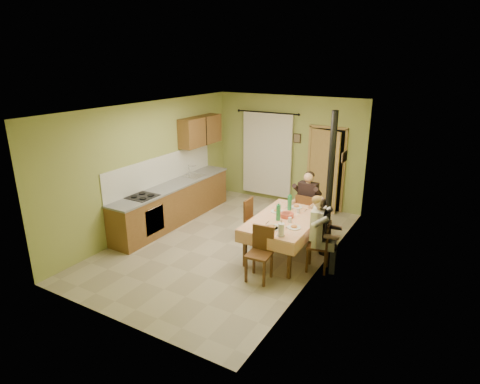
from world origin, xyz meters
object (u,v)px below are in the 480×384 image
Objects in this scene: chair_near at (259,264)px; man_right at (320,225)px; chair_right at (318,255)px; man_far at (307,197)px; dining_table at (285,236)px; chair_far at (306,222)px; stove_flue at (328,205)px; chair_left at (255,229)px.

man_right is (0.76, 0.83, 0.59)m from chair_near.
man_far is at bearing 18.91° from chair_right.
dining_table is 1.40× the size of man_right.
chair_right is (0.76, -1.32, -0.00)m from chair_far.
chair_far is (0.02, 1.04, -0.09)m from dining_table.
chair_right is at bearing -82.18° from stove_flue.
chair_left is (-0.77, 0.18, -0.09)m from dining_table.
chair_left is 1.65m from stove_flue.
chair_right is 1.62m from chair_left.
stove_flue is at bearing -42.21° from chair_far.
dining_table is at bearing -89.73° from man_far.
chair_near reaches higher than chair_far.
chair_near is (-0.01, -2.15, 0.00)m from chair_far.
man_far and man_right have the same top height.
man_far is at bearing 87.87° from dining_table.
man_right is (-0.01, -0.00, 0.59)m from chair_right.
chair_left is (-1.55, 0.46, -0.00)m from chair_right.
man_right is (0.75, -1.34, 0.00)m from man_far.
man_far is 1.53m from man_right.
dining_table is at bearing -89.72° from chair_far.
man_right is at bearing -83.20° from stove_flue.
man_far is at bearing 18.48° from man_right.
stove_flue is (-0.08, 0.69, 0.15)m from man_right.
stove_flue is (-0.09, 0.69, 0.74)m from chair_right.
stove_flue is at bearing -2.88° from chair_right.
chair_left is 0.67× the size of man_far.
man_right reaches higher than chair_far.
chair_near is 0.34× the size of stove_flue.
man_far is (0.02, 1.06, 0.50)m from dining_table.
chair_right is 1.01m from stove_flue.
chair_near is 1.02× the size of chair_right.
chair_near is 1.51m from chair_left.
stove_flue is at bearing -42.79° from man_far.
chair_left is 0.67× the size of man_right.
man_right is at bearing -20.99° from dining_table.
man_right reaches higher than chair_near.
stove_flue is (0.68, 1.51, 0.74)m from chair_near.
chair_right is at bearing -20.56° from dining_table.
chair_far is 1.02× the size of chair_left.
stove_flue reaches higher than chair_near.
dining_table is at bearing -149.57° from stove_flue.
chair_near is at bearing 126.36° from chair_right.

